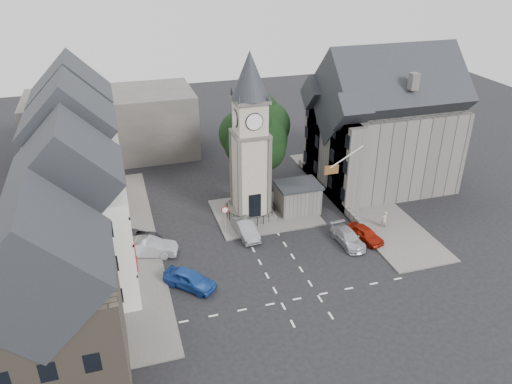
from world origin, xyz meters
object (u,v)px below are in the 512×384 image
object	(u,v)px
car_west_blue	(190,279)
car_east_red	(365,234)
pedestrian	(384,220)
stone_shelter	(298,197)
clock_tower	(250,139)

from	to	relation	value
car_west_blue	car_east_red	xyz separation A→B (m)	(16.60, 2.21, -0.09)
car_west_blue	pedestrian	world-z (taller)	pedestrian
car_east_red	pedestrian	world-z (taller)	pedestrian
car_east_red	pedestrian	xyz separation A→B (m)	(2.72, 1.41, 0.24)
car_west_blue	pedestrian	size ratio (longest dim) A/B	2.46
stone_shelter	car_west_blue	world-z (taller)	stone_shelter
stone_shelter	pedestrian	size ratio (longest dim) A/B	2.41
stone_shelter	car_east_red	distance (m)	8.02
car_west_blue	pedestrian	bearing A→B (deg)	-34.51
car_east_red	car_west_blue	bearing A→B (deg)	170.91
car_west_blue	car_east_red	world-z (taller)	car_west_blue
stone_shelter	car_east_red	xyz separation A→B (m)	(3.98, -6.91, -0.89)
stone_shelter	car_east_red	size ratio (longest dim) A/B	1.12
clock_tower	stone_shelter	world-z (taller)	clock_tower
car_east_red	pedestrian	distance (m)	3.07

